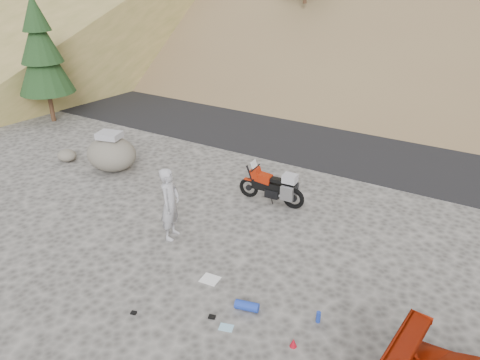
# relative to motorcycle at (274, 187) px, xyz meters

# --- Properties ---
(ground) EXTENTS (140.00, 140.00, 0.00)m
(ground) POSITION_rel_motorcycle_xyz_m (-0.20, -2.88, -0.51)
(ground) COLOR #44423F
(ground) RESTS_ON ground
(road) EXTENTS (120.00, 7.00, 0.05)m
(road) POSITION_rel_motorcycle_xyz_m (-0.20, 6.12, -0.51)
(road) COLOR black
(road) RESTS_ON ground
(conifer_verge) EXTENTS (2.20, 2.20, 5.04)m
(conifer_verge) POSITION_rel_motorcycle_xyz_m (-11.20, 1.62, 2.38)
(conifer_verge) COLOR #3C2516
(conifer_verge) RESTS_ON ground
(motorcycle) EXTENTS (2.00, 0.63, 1.19)m
(motorcycle) POSITION_rel_motorcycle_xyz_m (0.00, 0.00, 0.00)
(motorcycle) COLOR black
(motorcycle) RESTS_ON ground
(man) EXTENTS (0.60, 0.77, 1.87)m
(man) POSITION_rel_motorcycle_xyz_m (-1.39, -2.84, -0.51)
(man) COLOR #9D9CA2
(man) RESTS_ON ground
(boulder) EXTENTS (1.71, 1.46, 1.26)m
(boulder) POSITION_rel_motorcycle_xyz_m (-5.54, -0.66, 0.05)
(boulder) COLOR #555149
(boulder) RESTS_ON ground
(small_rock) EXTENTS (0.80, 0.75, 0.40)m
(small_rock) POSITION_rel_motorcycle_xyz_m (-7.38, -0.96, -0.31)
(small_rock) COLOR #555149
(small_rock) RESTS_ON ground
(gear_white_cloth) EXTENTS (0.42, 0.38, 0.01)m
(gear_white_cloth) POSITION_rel_motorcycle_xyz_m (0.38, -3.78, -0.50)
(gear_white_cloth) COLOR white
(gear_white_cloth) RESTS_ON ground
(gear_blue_mat) EXTENTS (0.51, 0.30, 0.19)m
(gear_blue_mat) POSITION_rel_motorcycle_xyz_m (1.55, -4.19, -0.41)
(gear_blue_mat) COLOR #1B38A7
(gear_blue_mat) RESTS_ON ground
(gear_bottle) EXTENTS (0.09, 0.09, 0.24)m
(gear_bottle) POSITION_rel_motorcycle_xyz_m (2.90, -3.78, -0.39)
(gear_bottle) COLOR #1B38A7
(gear_bottle) RESTS_ON ground
(gear_funnel) EXTENTS (0.16, 0.16, 0.17)m
(gear_funnel) POSITION_rel_motorcycle_xyz_m (2.75, -4.60, -0.42)
(gear_funnel) COLOR #AD0B1B
(gear_funnel) RESTS_ON ground
(gear_glove_a) EXTENTS (0.16, 0.13, 0.04)m
(gear_glove_a) POSITION_rel_motorcycle_xyz_m (1.07, -4.74, -0.49)
(gear_glove_a) COLOR black
(gear_glove_a) RESTS_ON ground
(gear_glove_b) EXTENTS (0.13, 0.11, 0.04)m
(gear_glove_b) POSITION_rel_motorcycle_xyz_m (-0.32, -5.44, -0.49)
(gear_glove_b) COLOR black
(gear_glove_b) RESTS_ON ground
(gear_blue_cloth) EXTENTS (0.31, 0.27, 0.01)m
(gear_blue_cloth) POSITION_rel_motorcycle_xyz_m (1.46, -4.83, -0.50)
(gear_blue_cloth) COLOR #8DC0DA
(gear_blue_cloth) RESTS_ON ground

